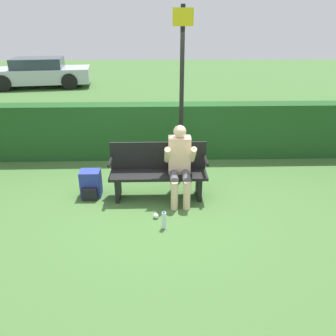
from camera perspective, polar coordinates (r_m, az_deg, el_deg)
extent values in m
plane|color=#426B33|center=(5.42, -1.62, -5.06)|extent=(40.00, 40.00, 0.00)
cube|color=#1E4C1E|center=(6.81, -1.73, 6.43)|extent=(12.00, 0.43, 1.13)
cube|color=black|center=(5.23, -1.67, -1.16)|extent=(1.55, 0.43, 0.05)
cube|color=black|center=(5.31, -1.71, 2.21)|extent=(1.55, 0.04, 0.46)
cube|color=black|center=(5.37, -8.66, -3.31)|extent=(0.06, 0.38, 0.39)
cube|color=black|center=(5.37, 5.37, -3.15)|extent=(0.06, 0.38, 0.39)
cylinder|color=black|center=(5.19, -10.02, 1.16)|extent=(0.05, 0.38, 0.05)
cylinder|color=black|center=(5.18, 6.61, 1.36)|extent=(0.05, 0.38, 0.05)
cube|color=beige|center=(5.15, 2.00, 2.29)|extent=(0.34, 0.22, 0.59)
sphere|color=beige|center=(5.02, 2.06, 6.36)|extent=(0.20, 0.20, 0.20)
cylinder|color=#4C4C51|center=(5.06, 1.03, -1.38)|extent=(0.13, 0.42, 0.13)
cylinder|color=#4C4C51|center=(5.08, 3.17, -1.35)|extent=(0.13, 0.42, 0.13)
cylinder|color=beige|center=(4.99, 1.12, -4.82)|extent=(0.11, 0.11, 0.46)
cylinder|color=beige|center=(5.00, 3.29, -4.78)|extent=(0.11, 0.11, 0.46)
cylinder|color=beige|center=(4.98, -0.13, 2.30)|extent=(0.09, 0.36, 0.36)
cylinder|color=beige|center=(5.01, 4.33, 2.34)|extent=(0.09, 0.36, 0.36)
cube|color=#283893|center=(5.52, -13.27, -2.59)|extent=(0.32, 0.25, 0.44)
cube|color=black|center=(5.43, -13.48, -4.44)|extent=(0.24, 0.09, 0.20)
cylinder|color=silver|center=(4.60, -0.70, -9.11)|extent=(0.06, 0.06, 0.25)
cylinder|color=#2D66B2|center=(4.53, -0.71, -7.69)|extent=(0.03, 0.03, 0.02)
cylinder|color=black|center=(5.45, 2.36, 11.39)|extent=(0.07, 0.07, 2.88)
cube|color=yellow|center=(5.27, 2.65, 24.80)|extent=(0.31, 0.02, 0.25)
cube|color=#B7BCC6|center=(15.57, -21.44, 14.81)|extent=(4.39, 2.31, 0.59)
cube|color=#333D4C|center=(15.50, -21.73, 16.64)|extent=(2.20, 1.80, 0.42)
cylinder|color=black|center=(16.21, -16.19, 15.23)|extent=(0.67, 0.27, 0.65)
cylinder|color=black|center=(14.58, -16.78, 14.22)|extent=(0.67, 0.27, 0.65)
cylinder|color=black|center=(16.68, -25.33, 14.15)|extent=(0.67, 0.27, 0.65)
cylinder|color=black|center=(15.10, -26.82, 13.01)|extent=(0.67, 0.27, 0.65)
sphere|color=silver|center=(4.86, -2.13, -8.32)|extent=(0.08, 0.08, 0.08)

